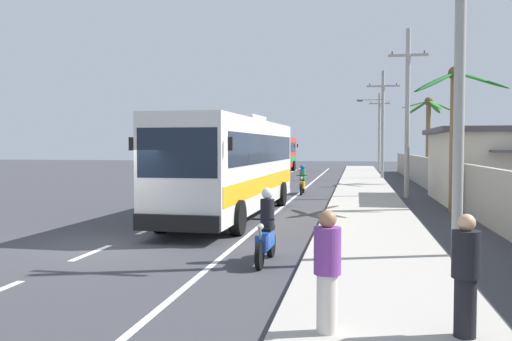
{
  "coord_description": "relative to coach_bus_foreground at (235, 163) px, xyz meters",
  "views": [
    {
      "loc": [
        6.34,
        -13.08,
        2.61
      ],
      "look_at": [
        2.7,
        6.66,
        1.7
      ],
      "focal_mm": 38.2,
      "sensor_mm": 36.0,
      "label": 1
    }
  ],
  "objects": [
    {
      "name": "palm_second",
      "position": [
        8.22,
        2.54,
        1.93
      ],
      "size": [
        3.67,
        4.02,
        5.71
      ],
      "color": "brown",
      "rests_on": "ground"
    },
    {
      "name": "pedestrian_near_kerb",
      "position": [
        5.85,
        -12.46,
        -1.01
      ],
      "size": [
        0.36,
        0.36,
        1.6
      ],
      "rotation": [
        0.0,
        0.0,
        3.84
      ],
      "color": "black",
      "rests_on": "sidewalk_kerb"
    },
    {
      "name": "motorcycle_beside_bus",
      "position": [
        2.49,
        -7.83,
        -1.31
      ],
      "size": [
        0.56,
        1.96,
        1.67
      ],
      "color": "black",
      "rests_on": "ground"
    },
    {
      "name": "ground_plane",
      "position": [
        -1.88,
        -6.68,
        -1.98
      ],
      "size": [
        160.0,
        160.0,
        0.0
      ],
      "primitive_type": "plane",
      "color": "#3A3A3F"
    },
    {
      "name": "sidewalk_kerb",
      "position": [
        4.92,
        3.32,
        -1.91
      ],
      "size": [
        3.2,
        90.0,
        0.14
      ],
      "primitive_type": "cube",
      "color": "#A8A399",
      "rests_on": "ground"
    },
    {
      "name": "lane_markings",
      "position": [
        0.13,
        8.1,
        -1.98
      ],
      "size": [
        3.4,
        71.0,
        0.01
      ],
      "color": "white",
      "rests_on": "ground"
    },
    {
      "name": "utility_pole_mid",
      "position": [
        6.94,
        8.23,
        2.38
      ],
      "size": [
        1.92,
        0.24,
        8.39
      ],
      "color": "#9E9E99",
      "rests_on": "ground"
    },
    {
      "name": "motorcycle_trailing",
      "position": [
        1.59,
        9.67,
        -1.33
      ],
      "size": [
        0.56,
        1.96,
        1.59
      ],
      "color": "black",
      "rests_on": "ground"
    },
    {
      "name": "utility_pole_nearest",
      "position": [
        6.7,
        -6.96,
        2.51
      ],
      "size": [
        2.44,
        0.24,
        8.53
      ],
      "color": "#9E9E99",
      "rests_on": "ground"
    },
    {
      "name": "coach_bus_foreground",
      "position": [
        0.0,
        0.0,
        0.0
      ],
      "size": [
        3.03,
        12.52,
        3.81
      ],
      "color": "silver",
      "rests_on": "ground"
    },
    {
      "name": "boundary_wall",
      "position": [
        8.72,
        7.32,
        -1.03
      ],
      "size": [
        0.24,
        60.0,
        1.91
      ],
      "primitive_type": "cube",
      "color": "#9E998E",
      "rests_on": "ground"
    },
    {
      "name": "coach_bus_far_lane",
      "position": [
        -3.48,
        33.66,
        -0.02
      ],
      "size": [
        3.38,
        10.74,
        3.77
      ],
      "color": "red",
      "rests_on": "ground"
    },
    {
      "name": "palm_nearest",
      "position": [
        9.08,
        17.2,
        2.16
      ],
      "size": [
        3.79,
        3.72,
        5.79
      ],
      "color": "brown",
      "rests_on": "ground"
    },
    {
      "name": "pedestrian_midwalk",
      "position": [
        4.09,
        -12.62,
        -0.99
      ],
      "size": [
        0.36,
        0.36,
        1.63
      ],
      "rotation": [
        0.0,
        0.0,
        5.22
      ],
      "color": "beige",
      "rests_on": "sidewalk_kerb"
    },
    {
      "name": "utility_pole_distant",
      "position": [
        6.81,
        38.61,
        2.29
      ],
      "size": [
        2.15,
        0.24,
        8.15
      ],
      "color": "#9E9E99",
      "rests_on": "ground"
    },
    {
      "name": "utility_pole_far",
      "position": [
        6.38,
        23.42,
        2.53
      ],
      "size": [
        3.23,
        0.24,
        8.4
      ],
      "color": "#9E9E99",
      "rests_on": "ground"
    }
  ]
}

